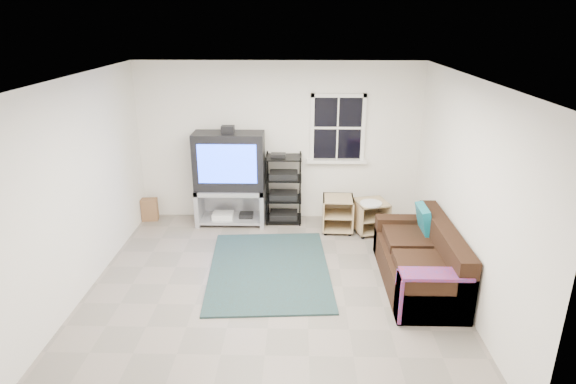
{
  "coord_description": "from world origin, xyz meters",
  "views": [
    {
      "loc": [
        0.33,
        -5.35,
        3.23
      ],
      "look_at": [
        0.2,
        0.4,
        1.13
      ],
      "focal_mm": 30.0,
      "sensor_mm": 36.0,
      "label": 1
    }
  ],
  "objects_px": {
    "tv_unit": "(230,171)",
    "av_rack": "(284,193)",
    "sofa": "(421,262)",
    "side_table_right": "(370,214)",
    "side_table_left": "(338,212)"
  },
  "relations": [
    {
      "from": "av_rack",
      "to": "side_table_right",
      "type": "xyz_separation_m",
      "value": [
        1.37,
        -0.39,
        -0.2
      ]
    },
    {
      "from": "tv_unit",
      "to": "sofa",
      "type": "height_order",
      "value": "tv_unit"
    },
    {
      "from": "av_rack",
      "to": "sofa",
      "type": "relative_size",
      "value": 0.62
    },
    {
      "from": "tv_unit",
      "to": "av_rack",
      "type": "bearing_deg",
      "value": 4.49
    },
    {
      "from": "tv_unit",
      "to": "av_rack",
      "type": "height_order",
      "value": "tv_unit"
    },
    {
      "from": "tv_unit",
      "to": "sofa",
      "type": "distance_m",
      "value": 3.33
    },
    {
      "from": "side_table_left",
      "to": "sofa",
      "type": "relative_size",
      "value": 0.3
    },
    {
      "from": "side_table_right",
      "to": "tv_unit",
      "type": "bearing_deg",
      "value": 171.74
    },
    {
      "from": "side_table_right",
      "to": "sofa",
      "type": "height_order",
      "value": "sofa"
    },
    {
      "from": "tv_unit",
      "to": "side_table_left",
      "type": "bearing_deg",
      "value": -8.06
    },
    {
      "from": "tv_unit",
      "to": "side_table_right",
      "type": "distance_m",
      "value": 2.34
    },
    {
      "from": "av_rack",
      "to": "tv_unit",
      "type": "bearing_deg",
      "value": -175.51
    },
    {
      "from": "av_rack",
      "to": "side_table_left",
      "type": "distance_m",
      "value": 0.95
    },
    {
      "from": "side_table_left",
      "to": "sofa",
      "type": "height_order",
      "value": "sofa"
    },
    {
      "from": "av_rack",
      "to": "side_table_left",
      "type": "relative_size",
      "value": 2.07
    }
  ]
}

